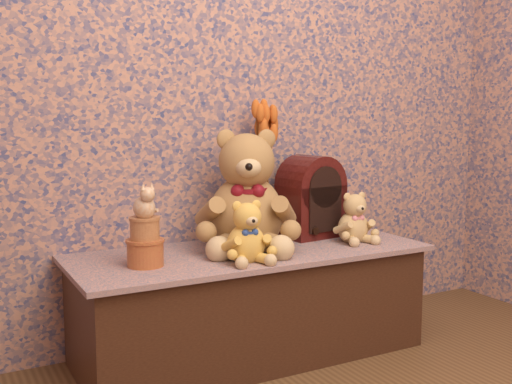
% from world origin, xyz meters
% --- Properties ---
extents(display_shelf, '(1.43, 0.58, 0.44)m').
position_xyz_m(display_shelf, '(0.00, 1.22, 0.22)').
color(display_shelf, '#395375').
rests_on(display_shelf, ground).
extents(teddy_large, '(0.57, 0.61, 0.52)m').
position_xyz_m(teddy_large, '(0.01, 1.27, 0.69)').
color(teddy_large, '#A16C3E').
rests_on(teddy_large, display_shelf).
extents(teddy_medium, '(0.22, 0.25, 0.24)m').
position_xyz_m(teddy_medium, '(-0.10, 1.07, 0.56)').
color(teddy_medium, gold).
rests_on(teddy_medium, display_shelf).
extents(teddy_small, '(0.20, 0.23, 0.23)m').
position_xyz_m(teddy_small, '(0.47, 1.16, 0.55)').
color(teddy_small, tan).
rests_on(teddy_small, display_shelf).
extents(cathedral_radio, '(0.28, 0.22, 0.36)m').
position_xyz_m(cathedral_radio, '(0.37, 1.34, 0.62)').
color(cathedral_radio, '#3A0B0A').
rests_on(cathedral_radio, display_shelf).
extents(ceramic_vase, '(0.12, 0.12, 0.18)m').
position_xyz_m(ceramic_vase, '(0.15, 1.38, 0.52)').
color(ceramic_vase, tan).
rests_on(ceramic_vase, display_shelf).
extents(dried_stalks, '(0.25, 0.25, 0.41)m').
position_xyz_m(dried_stalks, '(0.15, 1.38, 0.82)').
color(dried_stalks, '#D05F21').
rests_on(dried_stalks, ceramic_vase).
extents(biscuit_tin_lower, '(0.15, 0.15, 0.09)m').
position_xyz_m(biscuit_tin_lower, '(-0.45, 1.17, 0.48)').
color(biscuit_tin_lower, '#C9863B').
rests_on(biscuit_tin_lower, display_shelf).
extents(biscuit_tin_upper, '(0.14, 0.14, 0.08)m').
position_xyz_m(biscuit_tin_upper, '(-0.45, 1.17, 0.57)').
color(biscuit_tin_upper, tan).
rests_on(biscuit_tin_upper, biscuit_tin_lower).
extents(cat_figurine, '(0.10, 0.11, 0.13)m').
position_xyz_m(cat_figurine, '(-0.45, 1.17, 0.67)').
color(cat_figurine, silver).
rests_on(cat_figurine, biscuit_tin_upper).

